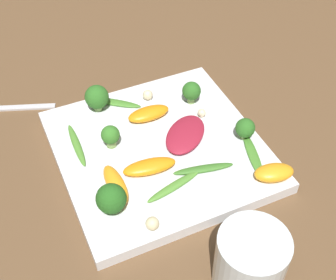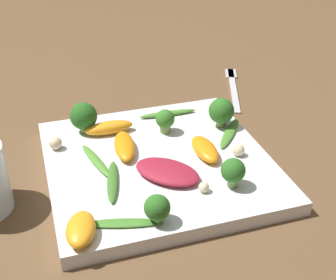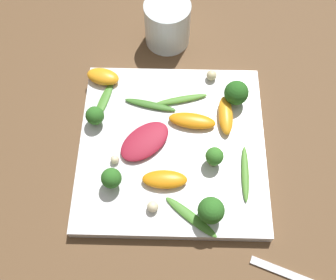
% 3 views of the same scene
% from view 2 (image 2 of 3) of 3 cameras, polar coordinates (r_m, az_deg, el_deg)
% --- Properties ---
extents(ground_plane, '(2.40, 2.40, 0.00)m').
position_cam_2_polar(ground_plane, '(0.65, -1.24, -3.66)').
color(ground_plane, brown).
extents(plate, '(0.30, 0.30, 0.02)m').
position_cam_2_polar(plate, '(0.64, -1.25, -2.95)').
color(plate, white).
rests_on(plate, ground_plane).
extents(fork, '(0.18, 0.08, 0.01)m').
position_cam_2_polar(fork, '(0.90, 7.91, 6.80)').
color(fork, silver).
rests_on(fork, ground_plane).
extents(radicchio_leaf_0, '(0.10, 0.10, 0.01)m').
position_cam_2_polar(radicchio_leaf_0, '(0.60, -0.42, -3.93)').
color(radicchio_leaf_0, maroon).
rests_on(radicchio_leaf_0, plate).
extents(orange_segment_0, '(0.07, 0.03, 0.02)m').
position_cam_2_polar(orange_segment_0, '(0.64, 4.52, -1.11)').
color(orange_segment_0, orange).
rests_on(orange_segment_0, plate).
extents(orange_segment_1, '(0.06, 0.04, 0.02)m').
position_cam_2_polar(orange_segment_1, '(0.52, -10.58, -10.64)').
color(orange_segment_1, orange).
rests_on(orange_segment_1, plate).
extents(orange_segment_2, '(0.03, 0.07, 0.02)m').
position_cam_2_polar(orange_segment_2, '(0.69, -7.23, 1.50)').
color(orange_segment_2, orange).
rests_on(orange_segment_2, plate).
extents(orange_segment_3, '(0.08, 0.04, 0.02)m').
position_cam_2_polar(orange_segment_3, '(0.65, -5.32, -0.72)').
color(orange_segment_3, orange).
rests_on(orange_segment_3, plate).
extents(broccoli_floret_0, '(0.03, 0.03, 0.04)m').
position_cam_2_polar(broccoli_floret_0, '(0.58, 7.94, -3.78)').
color(broccoli_floret_0, '#84AD5B').
rests_on(broccoli_floret_0, plate).
extents(broccoli_floret_1, '(0.04, 0.04, 0.05)m').
position_cam_2_polar(broccoli_floret_1, '(0.70, 6.52, 3.49)').
color(broccoli_floret_1, '#84AD5B').
rests_on(broccoli_floret_1, plate).
extents(broccoli_floret_2, '(0.04, 0.04, 0.05)m').
position_cam_2_polar(broccoli_floret_2, '(0.70, -10.25, 2.84)').
color(broccoli_floret_2, '#84AD5B').
rests_on(broccoli_floret_2, plate).
extents(broccoli_floret_3, '(0.03, 0.03, 0.04)m').
position_cam_2_polar(broccoli_floret_3, '(0.69, -0.35, 2.44)').
color(broccoli_floret_3, '#7A9E51').
rests_on(broccoli_floret_3, plate).
extents(broccoli_floret_4, '(0.03, 0.03, 0.04)m').
position_cam_2_polar(broccoli_floret_4, '(0.52, -1.33, -8.30)').
color(broccoli_floret_4, '#7A9E51').
rests_on(broccoli_floret_4, plate).
extents(arugula_sprig_0, '(0.09, 0.03, 0.01)m').
position_cam_2_polar(arugula_sprig_0, '(0.59, -6.77, -5.01)').
color(arugula_sprig_0, '#3D7528').
rests_on(arugula_sprig_0, plate).
extents(arugula_sprig_1, '(0.01, 0.09, 0.01)m').
position_cam_2_polar(arugula_sprig_1, '(0.74, -0.04, 3.25)').
color(arugula_sprig_1, '#518E33').
rests_on(arugula_sprig_1, plate).
extents(arugula_sprig_2, '(0.09, 0.03, 0.01)m').
position_cam_2_polar(arugula_sprig_2, '(0.63, -8.75, -2.52)').
color(arugula_sprig_2, '#518E33').
rests_on(arugula_sprig_2, plate).
extents(arugula_sprig_3, '(0.04, 0.09, 0.00)m').
position_cam_2_polar(arugula_sprig_3, '(0.53, -5.51, -10.05)').
color(arugula_sprig_3, '#47842D').
rests_on(arugula_sprig_3, plate).
extents(arugula_sprig_4, '(0.08, 0.07, 0.01)m').
position_cam_2_polar(arugula_sprig_4, '(0.69, 7.53, 0.89)').
color(arugula_sprig_4, '#47842D').
rests_on(arugula_sprig_4, plate).
extents(macadamia_nut_0, '(0.02, 0.02, 0.02)m').
position_cam_2_polar(macadamia_nut_0, '(0.67, -13.56, -0.40)').
color(macadamia_nut_0, beige).
rests_on(macadamia_nut_0, plate).
extents(macadamia_nut_1, '(0.01, 0.01, 0.01)m').
position_cam_2_polar(macadamia_nut_1, '(0.57, 4.40, -5.76)').
color(macadamia_nut_1, beige).
rests_on(macadamia_nut_1, plate).
extents(macadamia_nut_2, '(0.02, 0.02, 0.02)m').
position_cam_2_polar(macadamia_nut_2, '(0.64, 8.57, -1.22)').
color(macadamia_nut_2, beige).
rests_on(macadamia_nut_2, plate).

